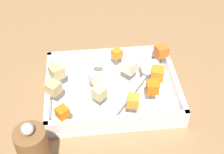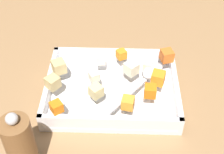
{
  "view_description": "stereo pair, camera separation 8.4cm",
  "coord_description": "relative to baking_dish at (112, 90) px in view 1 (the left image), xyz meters",
  "views": [
    {
      "loc": [
        0.08,
        0.6,
        0.64
      ],
      "look_at": [
        0.01,
        -0.0,
        0.06
      ],
      "focal_mm": 52.13,
      "sensor_mm": 36.0,
      "label": 1
    },
    {
      "loc": [
        -0.01,
        0.61,
        0.64
      ],
      "look_at": [
        0.01,
        -0.0,
        0.06
      ],
      "focal_mm": 52.13,
      "sensor_mm": 36.0,
      "label": 2
    }
  ],
  "objects": [
    {
      "name": "carrot_chunk_back_center",
      "position": [
        0.13,
        0.11,
        0.05
      ],
      "size": [
        0.04,
        0.04,
        0.03
      ],
      "primitive_type": "cube",
      "rotation": [
        0.0,
        0.0,
        2.2
      ],
      "color": "orange",
      "rests_on": "baking_dish"
    },
    {
      "name": "baking_dish",
      "position": [
        0.0,
        0.0,
        0.0
      ],
      "size": [
        0.34,
        0.26,
        0.05
      ],
      "color": "silver",
      "rests_on": "ground_plane"
    },
    {
      "name": "potato_chunk_near_right",
      "position": [
        0.05,
        0.0,
        0.05
      ],
      "size": [
        0.03,
        0.03,
        0.02
      ],
      "primitive_type": "cube",
      "rotation": [
        0.0,
        0.0,
        0.5
      ],
      "color": "beige",
      "rests_on": "baking_dish"
    },
    {
      "name": "potato_chunk_corner_se",
      "position": [
        -0.05,
        -0.03,
        0.05
      ],
      "size": [
        0.05,
        0.05,
        0.03
      ],
      "primitive_type": "cube",
      "rotation": [
        0.0,
        0.0,
        3.91
      ],
      "color": "beige",
      "rests_on": "baking_dish"
    },
    {
      "name": "potato_chunk_corner_nw",
      "position": [
        0.15,
        0.03,
        0.05
      ],
      "size": [
        0.04,
        0.04,
        0.03
      ],
      "primitive_type": "cube",
      "rotation": [
        0.0,
        0.0,
        0.86
      ],
      "color": "tan",
      "rests_on": "baking_dish"
    },
    {
      "name": "serving_spoon",
      "position": [
        -0.1,
        -0.02,
        0.05
      ],
      "size": [
        0.16,
        0.2,
        0.02
      ],
      "rotation": [
        0.0,
        0.0,
        0.91
      ],
      "color": "silver",
      "rests_on": "baking_dish"
    },
    {
      "name": "carrot_chunk_corner_ne",
      "position": [
        -0.15,
        -0.08,
        0.05
      ],
      "size": [
        0.04,
        0.04,
        0.03
      ],
      "primitive_type": "cube",
      "rotation": [
        0.0,
        0.0,
        0.3
      ],
      "color": "orange",
      "rests_on": "baking_dish"
    },
    {
      "name": "carrot_chunk_mid_left",
      "position": [
        -0.04,
        0.09,
        0.05
      ],
      "size": [
        0.03,
        0.03,
        0.03
      ],
      "primitive_type": "cube",
      "rotation": [
        0.0,
        0.0,
        2.94
      ],
      "color": "orange",
      "rests_on": "baking_dish"
    },
    {
      "name": "potato_chunk_near_spoon",
      "position": [
        -0.09,
        -0.04,
        0.05
      ],
      "size": [
        0.03,
        0.03,
        0.02
      ],
      "primitive_type": "cube",
      "rotation": [
        0.0,
        0.0,
        6.02
      ],
      "color": "beige",
      "rests_on": "baking_dish"
    },
    {
      "name": "ground_plane",
      "position": [
        -0.01,
        0.0,
        -0.01
      ],
      "size": [
        4.0,
        4.0,
        0.0
      ],
      "primitive_type": "plane",
      "color": "#936D47"
    },
    {
      "name": "parsnip_chunk_rim_edge",
      "position": [
        0.03,
        -0.07,
        0.05
      ],
      "size": [
        0.03,
        0.03,
        0.03
      ],
      "primitive_type": "cube",
      "rotation": [
        0.0,
        0.0,
        1.61
      ],
      "color": "silver",
      "rests_on": "baking_dish"
    },
    {
      "name": "potato_chunk_far_right",
      "position": [
        0.14,
        -0.03,
        0.05
      ],
      "size": [
        0.04,
        0.04,
        0.03
      ],
      "primitive_type": "cube",
      "rotation": [
        0.0,
        0.0,
        5.21
      ],
      "color": "tan",
      "rests_on": "baking_dish"
    },
    {
      "name": "potato_chunk_heap_side",
      "position": [
        0.04,
        0.06,
        0.05
      ],
      "size": [
        0.04,
        0.04,
        0.03
      ],
      "primitive_type": "cube",
      "rotation": [
        0.0,
        0.0,
        3.88
      ],
      "color": "#E0CC89",
      "rests_on": "baking_dish"
    },
    {
      "name": "carrot_chunk_near_left",
      "position": [
        -0.02,
        -0.09,
        0.05
      ],
      "size": [
        0.03,
        0.03,
        0.02
      ],
      "primitive_type": "cube",
      "rotation": [
        0.0,
        0.0,
        0.48
      ],
      "color": "orange",
      "rests_on": "baking_dish"
    },
    {
      "name": "carrot_chunk_heap_top",
      "position": [
        -0.1,
        0.05,
        0.05
      ],
      "size": [
        0.03,
        0.03,
        0.03
      ],
      "primitive_type": "cube",
      "rotation": [
        0.0,
        0.0,
        1.5
      ],
      "color": "orange",
      "rests_on": "baking_dish"
    },
    {
      "name": "carrot_chunk_mid_right",
      "position": [
        -0.12,
        0.01,
        0.05
      ],
      "size": [
        0.04,
        0.04,
        0.03
      ],
      "primitive_type": "cube",
      "rotation": [
        0.0,
        0.0,
        2.84
      ],
      "color": "orange",
      "rests_on": "baking_dish"
    }
  ]
}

